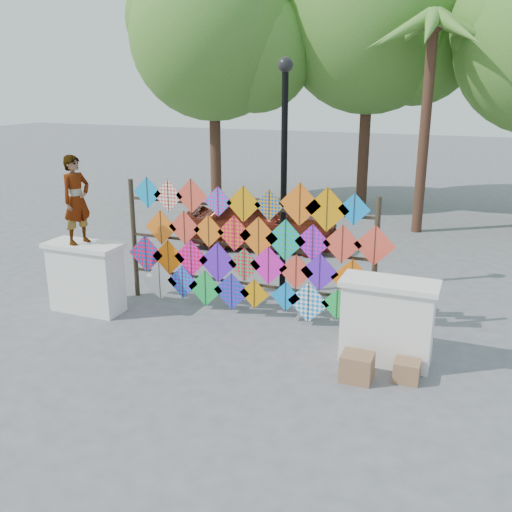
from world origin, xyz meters
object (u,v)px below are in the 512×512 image
at_px(vendor_woman, 76,200).
at_px(sedan, 263,222).
at_px(kite_rack, 247,250).
at_px(lamppost, 284,157).

xyz_separation_m(vendor_woman, sedan, (1.51, 5.12, -1.41)).
bearing_deg(sedan, vendor_woman, 152.64).
xyz_separation_m(kite_rack, lamppost, (0.22, 1.28, 1.48)).
height_order(kite_rack, lamppost, lamppost).
bearing_deg(vendor_woman, lamppost, -43.06).
relative_size(sedan, lamppost, 0.86).
distance_m(kite_rack, vendor_woman, 3.10).
bearing_deg(lamppost, sedan, 117.95).
distance_m(kite_rack, lamppost, 1.97).
xyz_separation_m(vendor_woman, lamppost, (3.05, 2.20, 0.63)).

